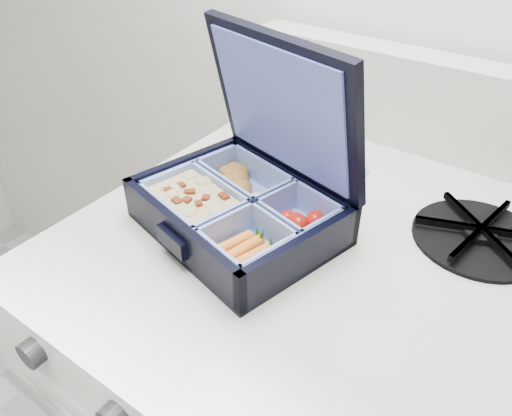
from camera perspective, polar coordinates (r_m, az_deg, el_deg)
The scene contains 4 objects.
bento_box at distance 0.63m, azimuth -2.09°, elevation -0.38°, with size 0.24×0.19×0.06m, color black, non-canonical shape.
burner_grate at distance 0.68m, azimuth 24.25°, elevation -2.53°, with size 0.16×0.16×0.02m, color black.
burner_grate_rear at distance 0.88m, azimuth 3.03°, elevation 9.69°, with size 0.16×0.16×0.02m, color black.
fork at distance 0.71m, azimuth 5.36°, elevation 1.78°, with size 0.03×0.19×0.01m, color silver, non-canonical shape.
Camera 1 is at (0.15, 1.20, 1.35)m, focal length 35.00 mm.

